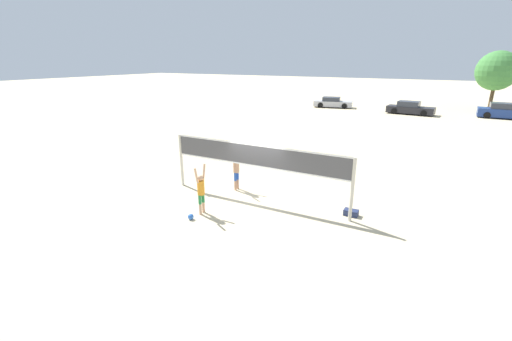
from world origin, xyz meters
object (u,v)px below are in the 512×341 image
Objects in this scene: player_blocker at (236,167)px; gear_bag at (351,213)px; parked_car_near at (503,112)px; volleyball_net at (256,161)px; volleyball at (191,217)px; parked_car_mid at (333,103)px; tree_left_cluster at (497,71)px; parked_car_far at (410,108)px; player_spiker at (201,189)px.

player_blocker reaches higher than gear_bag.
parked_car_near is (7.94, 30.11, 0.57)m from gear_bag.
player_blocker is at bearing 152.79° from volleyball_net.
player_blocker is at bearing -113.45° from parked_car_near.
parked_car_mid reaches higher than volleyball.
tree_left_cluster is (-0.68, 5.73, 3.78)m from parked_car_near.
volleyball is 0.05× the size of parked_car_near.
volleyball_net is 3.93× the size of player_blocker.
player_blocker reaches higher than parked_car_mid.
volleyball_net is 29.27m from parked_car_far.
parked_car_mid is at bearing -171.84° from player_blocker.
parked_car_mid is at bearing 107.82° from gear_bag.
tree_left_cluster reaches higher than parked_car_near.
tree_left_cluster is at bearing 160.48° from player_blocker.
player_spiker is at bearing -153.33° from gear_bag.
gear_bag is at bearing -101.46° from tree_left_cluster.
player_spiker reaches higher than gear_bag.
player_spiker is 0.40× the size of parked_car_mid.
parked_car_near is at bearing 75.22° from gear_bag.
volleyball_net is 30.89m from parked_car_mid.
volleyball_net is at bearing -107.13° from tree_left_cluster.
player_spiker is at bearing 3.36° from player_blocker.
parked_car_mid is (-5.67, 30.34, -1.19)m from volleyball_net.
player_blocker is at bearing 177.31° from gear_bag.
volleyball_net is at bearing -110.66° from parked_car_near.
tree_left_cluster reaches higher than player_blocker.
player_spiker reaches higher than parked_car_far.
parked_car_mid is (-4.41, 32.46, -0.45)m from player_spiker.
volleyball is 32.16m from parked_car_far.
parked_car_near is at bearing 68.79° from volleyball_net.
volleyball_net reaches higher than parked_car_near.
player_blocker is 37.91m from tree_left_cluster.
volleyball_net is 32.83m from parked_car_near.
player_blocker is 29.92m from parked_car_mid.
parked_car_near is 0.93× the size of parked_car_far.
player_spiker is at bearing -92.99° from parked_car_far.
player_spiker is (-1.26, -2.12, -0.74)m from volleyball_net.
volleyball_net is 1.22× the size of tree_left_cluster.
parked_car_far is at bearing -169.35° from parked_car_near.
player_spiker is 0.43× the size of parked_car_near.
tree_left_cluster is at bearing 97.28° from parked_car_near.
parked_car_mid is 9.07m from parked_car_far.
parked_car_near reaches higher than parked_car_mid.
parked_car_mid reaches higher than gear_bag.
parked_car_mid is (-4.36, 33.10, 0.46)m from volleyball.
parked_car_near is at bearing 15.45° from parked_car_far.
tree_left_cluster reaches higher than volleyball.
tree_left_cluster reaches higher than parked_car_mid.
parked_car_mid is 0.99× the size of parked_car_far.
tree_left_cluster reaches higher than player_spiker.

